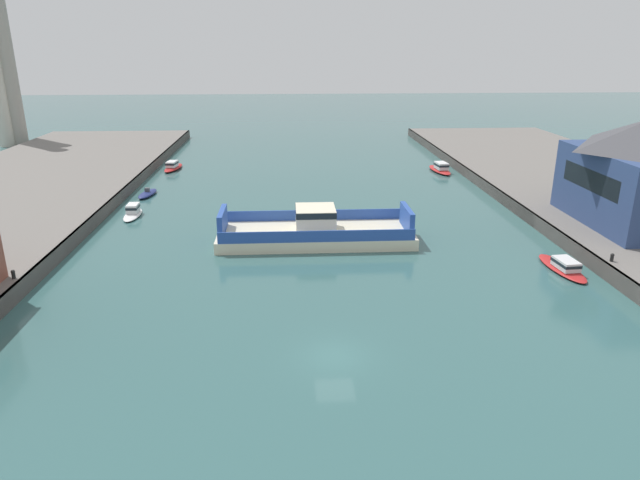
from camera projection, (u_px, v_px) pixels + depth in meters
name	position (u px, v px, depth m)	size (l,w,h in m)	color
ground_plane	(335.00, 356.00, 35.30)	(400.00, 400.00, 0.00)	#335B5B
chain_ferry	(315.00, 231.00, 55.65)	(19.20, 7.16, 3.46)	beige
moored_boat_near_left	(440.00, 168.00, 86.22)	(2.90, 7.35, 1.54)	red
moored_boat_near_right	(148.00, 194.00, 72.67)	(2.24, 5.20, 1.05)	navy
moored_boat_mid_left	(173.00, 166.00, 87.78)	(2.78, 6.65, 1.40)	red
moored_boat_mid_right	(564.00, 266.00, 48.45)	(2.65, 6.98, 1.17)	red
moored_boat_far_left	(133.00, 212.00, 64.06)	(1.80, 5.49, 1.33)	white
bollard_left_aft	(13.00, 274.00, 43.24)	(0.32, 0.32, 0.71)	black
bollard_right_aft	(612.00, 257.00, 46.66)	(0.32, 0.32, 0.71)	black
smokestack_distant_b	(5.00, 60.00, 105.11)	(3.75, 3.75, 29.47)	#9E998E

